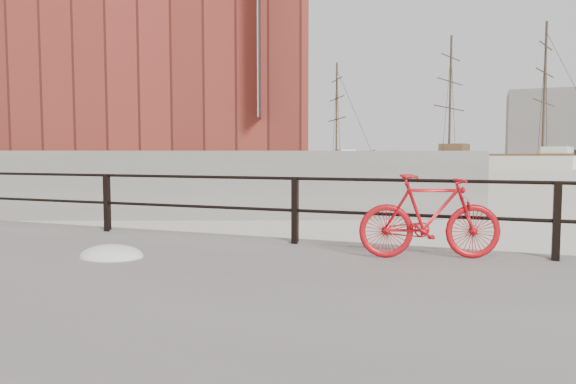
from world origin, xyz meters
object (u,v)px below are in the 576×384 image
Objects in this scene: bicycle at (430,216)px; workboat_far at (202,170)px; schooner_left at (305,166)px; schooner_mid at (493,168)px; workboat_near at (199,177)px.

bicycle is 0.17× the size of workboat_far.
schooner_left is 26.62m from workboat_far.
schooner_mid is 2.60× the size of workboat_far.
bicycle is 34.95m from workboat_near.
schooner_mid reaches higher than workboat_far.
schooner_left is 2.19× the size of workboat_far.
workboat_near reaches higher than bicycle.
bicycle is at bearing -76.44° from workboat_near.
bicycle is 78.82m from schooner_left.
schooner_left is 1.87× the size of workboat_near.
bicycle is 0.08× the size of schooner_left.
schooner_mid reaches higher than workboat_near.
workboat_far reaches higher than bicycle.
workboat_far is (-11.12, 19.21, 0.00)m from workboat_near.
schooner_mid is 40.77m from workboat_far.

